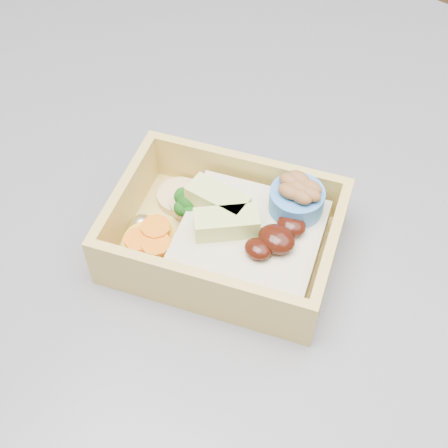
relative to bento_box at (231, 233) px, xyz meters
The scene contains 1 object.
bento_box is the anchor object (origin of this frame).
Camera 1 is at (0.14, -0.30, 1.30)m, focal length 50.00 mm.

